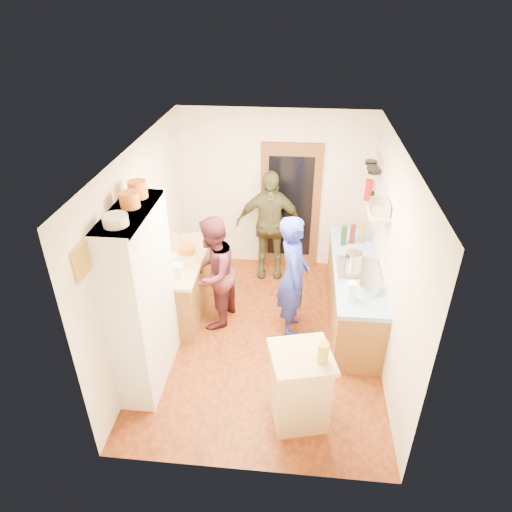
# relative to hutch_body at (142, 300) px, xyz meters

# --- Properties ---
(floor) EXTENTS (3.00, 4.00, 0.02)m
(floor) POSITION_rel_hutch_body_xyz_m (1.30, 0.80, -1.11)
(floor) COLOR #81390F
(floor) RESTS_ON ground
(ceiling) EXTENTS (3.00, 4.00, 0.02)m
(ceiling) POSITION_rel_hutch_body_xyz_m (1.30, 0.80, 1.51)
(ceiling) COLOR silver
(ceiling) RESTS_ON ground
(wall_back) EXTENTS (3.00, 0.02, 2.60)m
(wall_back) POSITION_rel_hutch_body_xyz_m (1.30, 2.81, 0.20)
(wall_back) COLOR silver
(wall_back) RESTS_ON ground
(wall_front) EXTENTS (3.00, 0.02, 2.60)m
(wall_front) POSITION_rel_hutch_body_xyz_m (1.30, -1.21, 0.20)
(wall_front) COLOR silver
(wall_front) RESTS_ON ground
(wall_left) EXTENTS (0.02, 4.00, 2.60)m
(wall_left) POSITION_rel_hutch_body_xyz_m (-0.21, 0.80, 0.20)
(wall_left) COLOR silver
(wall_left) RESTS_ON ground
(wall_right) EXTENTS (0.02, 4.00, 2.60)m
(wall_right) POSITION_rel_hutch_body_xyz_m (2.81, 0.80, 0.20)
(wall_right) COLOR silver
(wall_right) RESTS_ON ground
(door_frame) EXTENTS (0.95, 0.06, 2.10)m
(door_frame) POSITION_rel_hutch_body_xyz_m (1.55, 2.77, -0.05)
(door_frame) COLOR brown
(door_frame) RESTS_ON ground
(door_glass) EXTENTS (0.70, 0.02, 1.70)m
(door_glass) POSITION_rel_hutch_body_xyz_m (1.55, 2.74, -0.05)
(door_glass) COLOR black
(door_glass) RESTS_ON door_frame
(hutch_body) EXTENTS (0.40, 1.20, 2.20)m
(hutch_body) POSITION_rel_hutch_body_xyz_m (0.00, 0.00, 0.00)
(hutch_body) COLOR silver
(hutch_body) RESTS_ON ground
(hutch_top_shelf) EXTENTS (0.40, 1.14, 0.04)m
(hutch_top_shelf) POSITION_rel_hutch_body_xyz_m (0.00, 0.00, 1.08)
(hutch_top_shelf) COLOR silver
(hutch_top_shelf) RESTS_ON hutch_body
(plate_stack) EXTENTS (0.24, 0.24, 0.10)m
(plate_stack) POSITION_rel_hutch_body_xyz_m (0.00, -0.32, 1.15)
(plate_stack) COLOR white
(plate_stack) RESTS_ON hutch_top_shelf
(orange_pot_a) EXTENTS (0.20, 0.20, 0.16)m
(orange_pot_a) POSITION_rel_hutch_body_xyz_m (0.00, 0.08, 1.18)
(orange_pot_a) COLOR orange
(orange_pot_a) RESTS_ON hutch_top_shelf
(orange_pot_b) EXTENTS (0.20, 0.20, 0.18)m
(orange_pot_b) POSITION_rel_hutch_body_xyz_m (0.00, 0.33, 1.19)
(orange_pot_b) COLOR orange
(orange_pot_b) RESTS_ON hutch_top_shelf
(left_counter_base) EXTENTS (0.60, 1.40, 0.85)m
(left_counter_base) POSITION_rel_hutch_body_xyz_m (0.10, 1.25, -0.68)
(left_counter_base) COLOR olive
(left_counter_base) RESTS_ON ground
(left_counter_top) EXTENTS (0.64, 1.44, 0.05)m
(left_counter_top) POSITION_rel_hutch_body_xyz_m (0.10, 1.25, -0.23)
(left_counter_top) COLOR #DABB75
(left_counter_top) RESTS_ON left_counter_base
(toaster) EXTENTS (0.23, 0.17, 0.16)m
(toaster) POSITION_rel_hutch_body_xyz_m (0.15, 0.83, -0.12)
(toaster) COLOR white
(toaster) RESTS_ON left_counter_top
(kettle) EXTENTS (0.14, 0.14, 0.16)m
(kettle) POSITION_rel_hutch_body_xyz_m (0.05, 1.06, -0.12)
(kettle) COLOR white
(kettle) RESTS_ON left_counter_top
(orange_bowl) EXTENTS (0.25, 0.25, 0.10)m
(orange_bowl) POSITION_rel_hutch_body_xyz_m (0.18, 1.42, -0.15)
(orange_bowl) COLOR orange
(orange_bowl) RESTS_ON left_counter_top
(chopping_board) EXTENTS (0.34, 0.28, 0.02)m
(chopping_board) POSITION_rel_hutch_body_xyz_m (0.12, 1.86, -0.19)
(chopping_board) COLOR #DABB75
(chopping_board) RESTS_ON left_counter_top
(right_counter_base) EXTENTS (0.60, 2.20, 0.84)m
(right_counter_base) POSITION_rel_hutch_body_xyz_m (2.50, 1.30, -0.68)
(right_counter_base) COLOR olive
(right_counter_base) RESTS_ON ground
(right_counter_top) EXTENTS (0.62, 2.22, 0.06)m
(right_counter_top) POSITION_rel_hutch_body_xyz_m (2.50, 1.30, -0.23)
(right_counter_top) COLOR blue
(right_counter_top) RESTS_ON right_counter_base
(hob) EXTENTS (0.55, 0.58, 0.04)m
(hob) POSITION_rel_hutch_body_xyz_m (2.50, 1.20, -0.18)
(hob) COLOR silver
(hob) RESTS_ON right_counter_top
(pot_on_hob) EXTENTS (0.22, 0.22, 0.15)m
(pot_on_hob) POSITION_rel_hutch_body_xyz_m (2.45, 1.33, -0.09)
(pot_on_hob) COLOR silver
(pot_on_hob) RESTS_ON hob
(bottle_a) EXTENTS (0.08, 0.08, 0.30)m
(bottle_a) POSITION_rel_hutch_body_xyz_m (2.35, 1.87, -0.05)
(bottle_a) COLOR #143F14
(bottle_a) RESTS_ON right_counter_top
(bottle_b) EXTENTS (0.08, 0.08, 0.29)m
(bottle_b) POSITION_rel_hutch_body_xyz_m (2.48, 1.94, -0.05)
(bottle_b) COLOR #591419
(bottle_b) RESTS_ON right_counter_top
(bottle_c) EXTENTS (0.09, 0.09, 0.32)m
(bottle_c) POSITION_rel_hutch_body_xyz_m (2.61, 1.96, -0.04)
(bottle_c) COLOR olive
(bottle_c) RESTS_ON right_counter_top
(paper_towel) EXTENTS (0.13, 0.13, 0.26)m
(paper_towel) POSITION_rel_hutch_body_xyz_m (2.35, 0.50, -0.07)
(paper_towel) COLOR white
(paper_towel) RESTS_ON right_counter_top
(mixing_bowl) EXTENTS (0.28, 0.28, 0.10)m
(mixing_bowl) POSITION_rel_hutch_body_xyz_m (2.60, 0.72, -0.15)
(mixing_bowl) COLOR silver
(mixing_bowl) RESTS_ON right_counter_top
(island_base) EXTENTS (0.67, 0.67, 0.86)m
(island_base) POSITION_rel_hutch_body_xyz_m (1.79, -0.49, -0.67)
(island_base) COLOR #DABB75
(island_base) RESTS_ON ground
(island_top) EXTENTS (0.75, 0.75, 0.05)m
(island_top) POSITION_rel_hutch_body_xyz_m (1.79, -0.49, -0.22)
(island_top) COLOR #DABB75
(island_top) RESTS_ON island_base
(cutting_board) EXTENTS (0.41, 0.36, 0.02)m
(cutting_board) POSITION_rel_hutch_body_xyz_m (1.73, -0.46, -0.21)
(cutting_board) COLOR white
(cutting_board) RESTS_ON island_top
(oil_jar) EXTENTS (0.14, 0.14, 0.22)m
(oil_jar) POSITION_rel_hutch_body_xyz_m (2.00, -0.57, -0.08)
(oil_jar) COLOR #AD9E2D
(oil_jar) RESTS_ON island_top
(pan_rail) EXTENTS (0.02, 0.65, 0.02)m
(pan_rail) POSITION_rel_hutch_body_xyz_m (2.76, 2.33, 0.95)
(pan_rail) COLOR silver
(pan_rail) RESTS_ON wall_right
(pan_hang_a) EXTENTS (0.18, 0.18, 0.05)m
(pan_hang_a) POSITION_rel_hutch_body_xyz_m (2.70, 2.15, 0.82)
(pan_hang_a) COLOR black
(pan_hang_a) RESTS_ON pan_rail
(pan_hang_b) EXTENTS (0.16, 0.16, 0.05)m
(pan_hang_b) POSITION_rel_hutch_body_xyz_m (2.70, 2.35, 0.80)
(pan_hang_b) COLOR black
(pan_hang_b) RESTS_ON pan_rail
(pan_hang_c) EXTENTS (0.17, 0.17, 0.05)m
(pan_hang_c) POSITION_rel_hutch_body_xyz_m (2.70, 2.55, 0.81)
(pan_hang_c) COLOR black
(pan_hang_c) RESTS_ON pan_rail
(wall_shelf) EXTENTS (0.26, 0.42, 0.03)m
(wall_shelf) POSITION_rel_hutch_body_xyz_m (2.67, 1.25, 0.60)
(wall_shelf) COLOR #DABB75
(wall_shelf) RESTS_ON wall_right
(radio) EXTENTS (0.22, 0.30, 0.15)m
(radio) POSITION_rel_hutch_body_xyz_m (2.67, 1.25, 0.69)
(radio) COLOR silver
(radio) RESTS_ON wall_shelf
(ext_bracket) EXTENTS (0.06, 0.10, 0.04)m
(ext_bracket) POSITION_rel_hutch_body_xyz_m (2.77, 2.50, 0.35)
(ext_bracket) COLOR black
(ext_bracket) RESTS_ON wall_right
(fire_extinguisher) EXTENTS (0.11, 0.11, 0.32)m
(fire_extinguisher) POSITION_rel_hutch_body_xyz_m (2.71, 2.50, 0.40)
(fire_extinguisher) COLOR red
(fire_extinguisher) RESTS_ON wall_right
(picture_frame) EXTENTS (0.03, 0.25, 0.30)m
(picture_frame) POSITION_rel_hutch_body_xyz_m (-0.18, -0.75, 0.95)
(picture_frame) COLOR gold
(picture_frame) RESTS_ON wall_left
(person_hob) EXTENTS (0.45, 0.65, 1.72)m
(person_hob) POSITION_rel_hutch_body_xyz_m (1.70, 0.99, -0.24)
(person_hob) COLOR #212EA2
(person_hob) RESTS_ON ground
(person_left) EXTENTS (0.77, 0.90, 1.61)m
(person_left) POSITION_rel_hutch_body_xyz_m (0.63, 1.10, -0.29)
(person_left) COLOR #491E26
(person_left) RESTS_ON ground
(person_back) EXTENTS (1.07, 0.50, 1.78)m
(person_back) POSITION_rel_hutch_body_xyz_m (1.25, 2.41, -0.21)
(person_back) COLOR #3E3E22
(person_back) RESTS_ON ground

